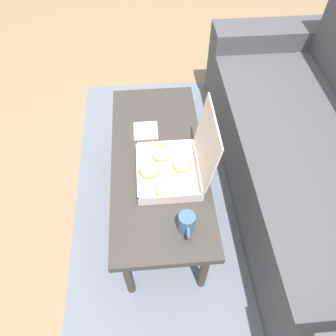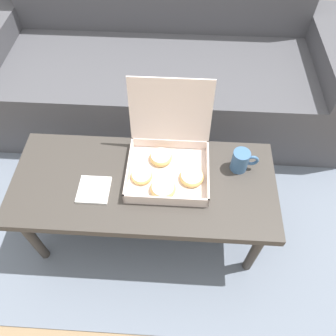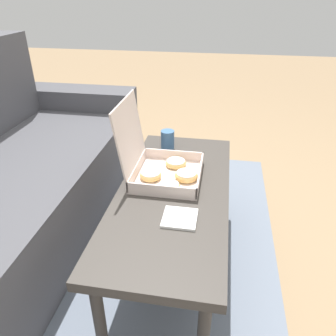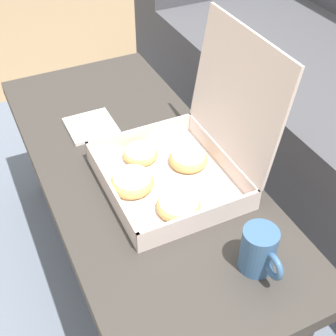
# 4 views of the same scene
# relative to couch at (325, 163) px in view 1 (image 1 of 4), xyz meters

# --- Properties ---
(ground_plane) EXTENTS (12.00, 12.00, 0.00)m
(ground_plane) POSITION_rel_couch_xyz_m (0.00, -0.84, -0.33)
(ground_plane) COLOR #937756
(area_rug) EXTENTS (2.40, 1.88, 0.01)m
(area_rug) POSITION_rel_couch_xyz_m (0.00, -0.54, -0.32)
(area_rug) COLOR slate
(area_rug) RESTS_ON ground_plane
(couch) EXTENTS (2.28, 0.87, 0.99)m
(couch) POSITION_rel_couch_xyz_m (0.00, 0.00, 0.00)
(couch) COLOR #4C4C51
(couch) RESTS_ON ground_plane
(coffee_table) EXTENTS (1.15, 0.49, 0.46)m
(coffee_table) POSITION_rel_couch_xyz_m (0.00, -0.95, 0.08)
(coffee_table) COLOR #3D3833
(coffee_table) RESTS_ON ground_plane
(pastry_box) EXTENTS (0.35, 0.36, 0.37)m
(pastry_box) POSITION_rel_couch_xyz_m (0.10, -0.88, 0.19)
(pastry_box) COLOR silver
(pastry_box) RESTS_ON coffee_table
(coffee_mug) EXTENTS (0.12, 0.07, 0.11)m
(coffee_mug) POSITION_rel_couch_xyz_m (0.42, -0.85, 0.18)
(coffee_mug) COLOR #3D6693
(coffee_mug) RESTS_ON coffee_table
(napkin_stack) EXTENTS (0.13, 0.13, 0.01)m
(napkin_stack) POSITION_rel_couch_xyz_m (-0.20, -1.01, 0.14)
(napkin_stack) COLOR white
(napkin_stack) RESTS_ON coffee_table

